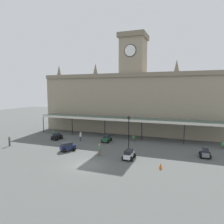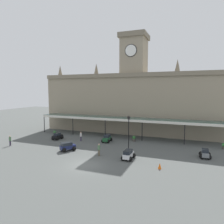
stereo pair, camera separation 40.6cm
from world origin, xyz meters
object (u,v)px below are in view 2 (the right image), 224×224
at_px(car_black_sedan, 57,137).
at_px(pedestrian_beside_cars, 81,136).
at_px(pedestrian_crossing_forecourt, 99,149).
at_px(planter_near_kerb, 134,139).
at_px(car_white_estate, 128,155).
at_px(victorian_lamppost, 129,128).
at_px(car_navy_estate, 68,147).
at_px(planter_forecourt_centre, 55,133).
at_px(car_grey_sedan, 205,154).
at_px(planter_by_canopy, 224,146).
at_px(traffic_cone, 160,166).
at_px(car_green_estate, 107,139).
at_px(pedestrian_near_entrance, 10,140).

relative_size(car_black_sedan, pedestrian_beside_cars, 1.28).
height_order(pedestrian_crossing_forecourt, planter_near_kerb, pedestrian_crossing_forecourt).
distance_m(car_white_estate, pedestrian_crossing_forecourt, 4.21).
relative_size(car_white_estate, victorian_lamppost, 0.44).
xyz_separation_m(car_navy_estate, planter_forecourt_centre, (-8.32, 8.02, -0.07)).
height_order(car_grey_sedan, victorian_lamppost, victorian_lamppost).
distance_m(planter_forecourt_centre, planter_near_kerb, 15.97).
distance_m(car_white_estate, victorian_lamppost, 5.61).
distance_m(car_black_sedan, car_grey_sedan, 24.57).
bearing_deg(planter_by_canopy, planter_forecourt_centre, -177.40).
relative_size(car_navy_estate, pedestrian_beside_cars, 1.45).
bearing_deg(victorian_lamppost, traffic_cone, -49.35).
bearing_deg(traffic_cone, car_white_estate, 156.45).
xyz_separation_m(car_black_sedan, planter_forecourt_centre, (-2.58, 2.60, -0.01)).
distance_m(car_navy_estate, planter_by_canopy, 23.62).
xyz_separation_m(car_white_estate, car_grey_sedan, (9.30, 4.29, -0.06)).
bearing_deg(victorian_lamppost, car_white_estate, -73.49).
distance_m(car_white_estate, planter_by_canopy, 15.63).
relative_size(car_grey_sedan, car_green_estate, 0.89).
relative_size(car_green_estate, traffic_cone, 3.35).
relative_size(car_white_estate, planter_forecourt_centre, 2.35).
distance_m(pedestrian_crossing_forecourt, pedestrian_near_entrance, 15.52).
relative_size(car_white_estate, car_navy_estate, 0.93).
distance_m(car_white_estate, car_green_estate, 9.59).
xyz_separation_m(pedestrian_near_entrance, planter_near_kerb, (17.83, 10.12, -0.42)).
relative_size(pedestrian_crossing_forecourt, planter_forecourt_centre, 1.74).
height_order(car_white_estate, pedestrian_beside_cars, pedestrian_beside_cars).
relative_size(pedestrian_near_entrance, planter_near_kerb, 1.74).
xyz_separation_m(pedestrian_crossing_forecourt, pedestrian_near_entrance, (-15.51, -0.60, 0.00)).
distance_m(planter_forecourt_centre, planter_by_canopy, 30.02).
relative_size(pedestrian_crossing_forecourt, traffic_cone, 2.41).
height_order(pedestrian_beside_cars, traffic_cone, pedestrian_beside_cars).
relative_size(victorian_lamppost, planter_near_kerb, 5.29).
bearing_deg(pedestrian_near_entrance, planter_by_canopy, 18.02).
bearing_deg(car_green_estate, car_navy_estate, -115.69).
bearing_deg(car_white_estate, traffic_cone, -23.55).
height_order(pedestrian_near_entrance, planter_forecourt_centre, pedestrian_near_entrance).
height_order(car_grey_sedan, traffic_cone, car_grey_sedan).
height_order(car_green_estate, pedestrian_beside_cars, pedestrian_beside_cars).
bearing_deg(pedestrian_near_entrance, car_green_estate, 30.49).
distance_m(car_grey_sedan, planter_near_kerb, 12.33).
bearing_deg(victorian_lamppost, car_grey_sedan, -2.58).
bearing_deg(victorian_lamppost, car_navy_estate, -151.45).
distance_m(pedestrian_beside_cars, traffic_cone, 17.03).
bearing_deg(car_grey_sedan, traffic_cone, -129.08).
bearing_deg(traffic_cone, planter_forecourt_centre, 155.04).
distance_m(pedestrian_crossing_forecourt, traffic_cone, 8.70).
relative_size(pedestrian_beside_cars, planter_near_kerb, 1.74).
bearing_deg(victorian_lamppost, planter_by_canopy, 20.16).
distance_m(car_black_sedan, victorian_lamppost, 14.10).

